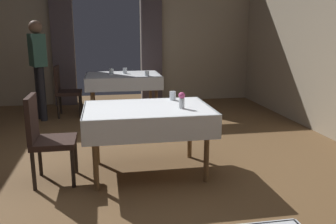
# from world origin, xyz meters

# --- Properties ---
(ground) EXTENTS (10.08, 10.08, 0.00)m
(ground) POSITION_xyz_m (0.00, 0.00, 0.00)
(ground) COLOR brown
(wall_back) EXTENTS (6.40, 0.27, 3.00)m
(wall_back) POSITION_xyz_m (0.00, 4.18, 1.51)
(wall_back) COLOR tan
(wall_back) RESTS_ON ground
(dining_table_mid) EXTENTS (1.37, 0.97, 0.75)m
(dining_table_mid) POSITION_xyz_m (0.34, 0.13, 0.66)
(dining_table_mid) COLOR brown
(dining_table_mid) RESTS_ON ground
(dining_table_far) EXTENTS (1.38, 1.06, 0.75)m
(dining_table_far) POSITION_xyz_m (0.24, 3.05, 0.67)
(dining_table_far) COLOR brown
(dining_table_far) RESTS_ON ground
(chair_mid_left) EXTENTS (0.44, 0.44, 0.93)m
(chair_mid_left) POSITION_xyz_m (-0.73, 0.05, 0.52)
(chair_mid_left) COLOR black
(chair_mid_left) RESTS_ON ground
(chair_far_left) EXTENTS (0.44, 0.44, 0.93)m
(chair_far_left) POSITION_xyz_m (-0.84, 3.03, 0.52)
(chair_far_left) COLOR black
(chair_far_left) RESTS_ON ground
(flower_vase_mid) EXTENTS (0.07, 0.07, 0.18)m
(flower_vase_mid) POSITION_xyz_m (0.69, -0.00, 0.84)
(flower_vase_mid) COLOR silver
(flower_vase_mid) RESTS_ON dining_table_mid
(glass_mid_b) EXTENTS (0.08, 0.08, 0.11)m
(glass_mid_b) POSITION_xyz_m (0.69, 0.46, 0.80)
(glass_mid_b) COLOR silver
(glass_mid_b) RESTS_ON dining_table_mid
(glass_far_a) EXTENTS (0.08, 0.08, 0.09)m
(glass_far_a) POSITION_xyz_m (0.65, 2.72, 0.79)
(glass_far_a) COLOR silver
(glass_far_a) RESTS_ON dining_table_far
(glass_far_b) EXTENTS (0.08, 0.08, 0.12)m
(glass_far_b) POSITION_xyz_m (0.02, 3.05, 0.81)
(glass_far_b) COLOR silver
(glass_far_b) RESTS_ON dining_table_far
(glass_far_c) EXTENTS (0.08, 0.08, 0.11)m
(glass_far_c) POSITION_xyz_m (0.28, 3.15, 0.80)
(glass_far_c) COLOR silver
(glass_far_c) RESTS_ON dining_table_far
(person_waiter_by_doorway) EXTENTS (0.35, 0.42, 1.72)m
(person_waiter_by_doorway) POSITION_xyz_m (-1.22, 2.82, 1.02)
(person_waiter_by_doorway) COLOR black
(person_waiter_by_doorway) RESTS_ON ground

